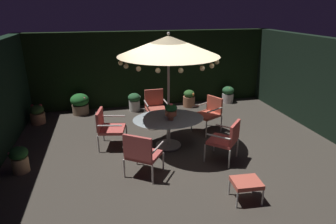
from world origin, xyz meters
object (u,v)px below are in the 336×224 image
at_px(centerpiece_planter, 171,110).
at_px(patio_chair_east, 227,138).
at_px(patio_chair_north, 108,126).
at_px(potted_plant_back_center, 134,101).
at_px(potted_plant_back_right, 189,98).
at_px(patio_chair_southeast, 209,111).
at_px(potted_plant_front_corner, 228,94).
at_px(potted_plant_right_near, 80,103).
at_px(patio_dining_table, 168,123).
at_px(patio_chair_south, 155,105).
at_px(patio_umbrella, 169,46).
at_px(ottoman_footrest, 246,183).
at_px(patio_chair_northeast, 141,152).
at_px(potted_plant_right_far, 37,114).
at_px(potted_plant_back_left, 19,159).

height_order(centerpiece_planter, patio_chair_east, centerpiece_planter).
height_order(patio_chair_north, potted_plant_back_center, patio_chair_north).
bearing_deg(potted_plant_back_right, centerpiece_planter, -114.89).
relative_size(patio_chair_southeast, potted_plant_front_corner, 1.62).
height_order(centerpiece_planter, potted_plant_right_near, centerpiece_planter).
relative_size(patio_dining_table, patio_chair_south, 1.72).
xyz_separation_m(patio_umbrella, ottoman_footrest, (0.85, -2.35, -2.08)).
bearing_deg(patio_chair_northeast, ottoman_footrest, -34.42).
relative_size(potted_plant_back_right, potted_plant_right_near, 0.88).
distance_m(centerpiece_planter, patio_chair_east, 1.42).
height_order(patio_umbrella, potted_plant_right_far, patio_umbrella).
bearing_deg(patio_umbrella, patio_chair_south, 92.09).
relative_size(patio_chair_northeast, potted_plant_back_left, 1.70).
relative_size(patio_umbrella, patio_chair_southeast, 2.91).
distance_m(patio_chair_east, potted_plant_front_corner, 4.23).
xyz_separation_m(centerpiece_planter, patio_chair_northeast, (-0.85, -1.07, -0.43)).
bearing_deg(patio_chair_east, patio_chair_southeast, 82.16).
height_order(patio_chair_east, patio_chair_southeast, patio_chair_east).
bearing_deg(potted_plant_back_left, centerpiece_planter, 5.88).
bearing_deg(patio_chair_northeast, patio_chair_south, 73.85).
distance_m(patio_chair_north, patio_chair_south, 1.81).
bearing_deg(potted_plant_back_right, potted_plant_right_far, -174.41).
bearing_deg(potted_plant_right_near, potted_plant_back_center, -3.40).
height_order(patio_chair_north, potted_plant_right_far, patio_chair_north).
distance_m(patio_chair_southeast, potted_plant_right_far, 4.99).
relative_size(potted_plant_back_left, potted_plant_right_far, 1.00).
xyz_separation_m(patio_chair_north, patio_chair_northeast, (0.60, -1.50, -0.00)).
relative_size(centerpiece_planter, potted_plant_right_far, 0.73).
bearing_deg(patio_chair_southeast, patio_chair_northeast, -138.77).
xyz_separation_m(patio_chair_east, potted_plant_back_left, (-4.33, 0.52, -0.24)).
bearing_deg(patio_chair_northeast, patio_chair_north, 111.98).
height_order(ottoman_footrest, potted_plant_front_corner, potted_plant_front_corner).
height_order(patio_dining_table, potted_plant_back_left, patio_dining_table).
height_order(patio_chair_northeast, ottoman_footrest, patio_chair_northeast).
distance_m(patio_umbrella, potted_plant_back_center, 3.46).
bearing_deg(potted_plant_right_far, patio_chair_northeast, -53.11).
bearing_deg(patio_umbrella, potted_plant_right_far, 146.62).
bearing_deg(patio_chair_east, potted_plant_back_right, 85.70).
bearing_deg(potted_plant_right_near, potted_plant_back_left, -107.20).
bearing_deg(patio_chair_south, potted_plant_back_right, 41.82).
xyz_separation_m(centerpiece_planter, potted_plant_back_left, (-3.28, -0.34, -0.67)).
bearing_deg(patio_chair_northeast, potted_plant_back_right, 60.98).
xyz_separation_m(patio_chair_south, potted_plant_back_center, (-0.47, 1.24, -0.25)).
bearing_deg(potted_plant_front_corner, potted_plant_back_center, -177.46).
xyz_separation_m(patio_chair_northeast, patio_chair_southeast, (2.12, 1.86, 0.01)).
bearing_deg(potted_plant_back_center, patio_dining_table, -78.98).
distance_m(patio_chair_northeast, potted_plant_back_right, 4.49).
relative_size(patio_umbrella, patio_chair_north, 2.90).
height_order(potted_plant_right_far, potted_plant_back_center, potted_plant_back_center).
relative_size(patio_umbrella, patio_chair_south, 2.74).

